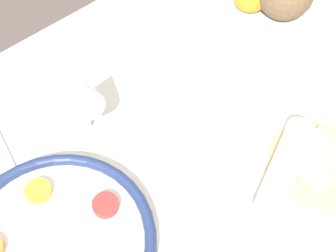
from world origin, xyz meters
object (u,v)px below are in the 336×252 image
object	(u,v)px
wine_glass	(82,94)
bread_plate	(317,163)
fruit_stand	(259,23)
napkin_roll	(285,166)
seder_plate	(55,244)

from	to	relation	value
wine_glass	bread_plate	xyz separation A→B (m)	(0.26, -0.34, -0.10)
wine_glass	fruit_stand	xyz separation A→B (m)	(0.37, -0.08, -0.01)
napkin_roll	bread_plate	bearing A→B (deg)	-26.64
bread_plate	seder_plate	bearing A→B (deg)	157.43
bread_plate	napkin_roll	world-z (taller)	napkin_roll
seder_plate	napkin_roll	size ratio (longest dim) A/B	1.69
fruit_stand	napkin_roll	xyz separation A→B (m)	(-0.17, -0.23, -0.07)
wine_glass	napkin_roll	world-z (taller)	wine_glass
napkin_roll	fruit_stand	bearing A→B (deg)	53.19
seder_plate	bread_plate	bearing A→B (deg)	-22.57
seder_plate	bread_plate	distance (m)	0.48
bread_plate	napkin_roll	size ratio (longest dim) A/B	0.93
wine_glass	napkin_roll	xyz separation A→B (m)	(0.20, -0.31, -0.08)
seder_plate	fruit_stand	distance (m)	0.57
bread_plate	fruit_stand	bearing A→B (deg)	66.46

